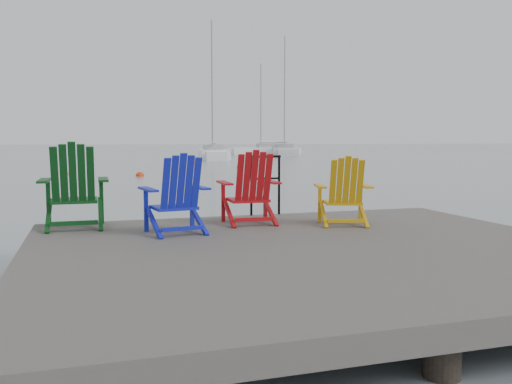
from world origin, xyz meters
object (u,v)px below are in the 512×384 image
object	(u,v)px
sailboat_near	(213,155)
chair_yellow	(344,191)
chair_blue	(177,194)
buoy_c	(239,168)
buoy_a	(140,176)
sailboat_mid	(284,152)
sailboat_far	(264,151)
handrail	(265,179)
chair_green	(74,187)
buoy_d	(194,163)
buoy_b	(64,174)
chair_red	(250,188)

from	to	relation	value
sailboat_near	chair_yellow	bearing A→B (deg)	-91.30
chair_blue	buoy_c	size ratio (longest dim) A/B	2.72
chair_yellow	buoy_a	size ratio (longest dim) A/B	2.31
sailboat_mid	sailboat_far	size ratio (longest dim) A/B	1.25
chair_yellow	buoy_c	world-z (taller)	chair_yellow
chair_blue	buoy_c	world-z (taller)	chair_blue
handrail	chair_blue	distance (m)	1.99
chair_green	sailboat_far	xyz separation A→B (m)	(19.26, 51.07, -0.68)
chair_green	sailboat_mid	world-z (taller)	sailboat_mid
chair_blue	sailboat_far	distance (m)	54.91
chair_blue	buoy_d	bearing A→B (deg)	70.52
buoy_d	chair_blue	bearing A→B (deg)	-101.08
chair_yellow	sailboat_far	distance (m)	54.22
chair_yellow	buoy_b	size ratio (longest dim) A/B	2.21
chair_yellow	buoy_d	world-z (taller)	chair_yellow
buoy_d	buoy_a	bearing A→B (deg)	-111.24
buoy_d	buoy_c	bearing A→B (deg)	-76.77
sailboat_mid	buoy_a	bearing A→B (deg)	-103.26
sailboat_near	handrail	bearing A→B (deg)	-92.60
chair_blue	sailboat_far	bearing A→B (deg)	62.39
sailboat_mid	sailboat_near	bearing A→B (deg)	-119.87
chair_green	chair_red	bearing A→B (deg)	-7.18
chair_green	buoy_a	xyz separation A→B (m)	(2.40, 17.62, -1.04)
sailboat_near	sailboat_far	world-z (taller)	sailboat_near
chair_red	buoy_b	bearing A→B (deg)	100.57
handrail	chair_green	xyz separation A→B (m)	(-2.72, -0.49, -0.00)
handrail	chair_red	distance (m)	0.93
chair_blue	buoy_d	distance (m)	31.38
chair_red	chair_green	bearing A→B (deg)	173.94
buoy_a	buoy_c	bearing A→B (deg)	43.36
chair_blue	buoy_d	xyz separation A→B (m)	(6.03, 30.78, -0.98)
chair_blue	chair_yellow	size ratio (longest dim) A/B	1.06
chair_yellow	buoy_c	xyz separation A→B (m)	(5.32, 24.37, -0.95)
chair_yellow	sailboat_near	bearing A→B (deg)	96.14
sailboat_far	buoy_a	distance (m)	37.46
sailboat_near	buoy_a	bearing A→B (deg)	-102.02
chair_green	chair_red	distance (m)	2.27
buoy_a	buoy_c	world-z (taller)	buoy_a
chair_blue	buoy_a	size ratio (longest dim) A/B	2.44
sailboat_mid	buoy_b	bearing A→B (deg)	-110.27
buoy_d	handrail	bearing A→B (deg)	-98.66
sailboat_near	buoy_d	distance (m)	9.58
handrail	buoy_d	world-z (taller)	handrail
handrail	chair_blue	bearing A→B (deg)	-140.60
handrail	sailboat_mid	xyz separation A→B (m)	(17.92, 47.72, -0.69)
sailboat_mid	buoy_b	world-z (taller)	sailboat_mid
handrail	chair_blue	world-z (taller)	chair_blue
handrail	buoy_a	bearing A→B (deg)	91.07
handrail	sailboat_far	distance (m)	53.22
handrail	buoy_a	size ratio (longest dim) A/B	2.33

